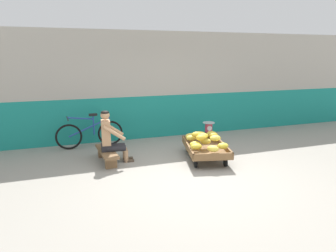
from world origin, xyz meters
TOP-DOWN VIEW (x-y plane):
  - ground_plane at (0.00, 0.00)m, footprint 80.00×80.00m
  - back_wall at (0.00, 3.14)m, footprint 16.00×0.30m
  - banana_cart at (0.62, 0.89)m, footprint 1.14×1.59m
  - banana_pile at (0.58, 0.90)m, footprint 1.02×1.41m
  - low_bench at (-1.49, 1.37)m, footprint 0.38×1.12m
  - vendor_seated at (-1.40, 1.37)m, footprint 0.70×0.51m
  - plastic_crate at (1.18, 1.86)m, footprint 0.36×0.28m
  - weighing_scale at (1.18, 1.86)m, footprint 0.30×0.30m
  - bicycle_near_left at (-1.74, 2.62)m, footprint 1.66×0.48m
  - shopping_bag at (1.23, 1.51)m, footprint 0.18×0.12m

SIDE VIEW (x-z plane):
  - ground_plane at x=0.00m, z-range 0.00..0.00m
  - shopping_bag at x=1.23m, z-range 0.00..0.24m
  - plastic_crate at x=1.18m, z-range 0.00..0.30m
  - low_bench at x=-1.49m, z-range 0.06..0.33m
  - banana_cart at x=0.62m, z-range 0.06..0.42m
  - bicycle_near_left at x=-1.74m, z-range -0.08..0.78m
  - weighing_scale at x=1.18m, z-range 0.31..0.60m
  - banana_pile at x=0.58m, z-range 0.33..0.59m
  - vendor_seated at x=-1.40m, z-range 0.00..1.14m
  - back_wall at x=0.00m, z-range 0.00..2.90m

